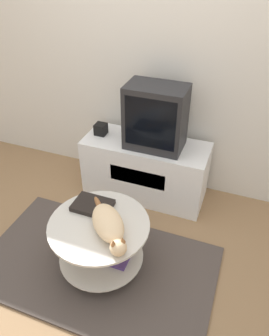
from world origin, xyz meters
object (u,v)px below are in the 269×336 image
object	(u,v)px
tv	(156,117)
speaker	(101,129)
dvd_box	(93,205)
cat	(109,225)

from	to	relation	value
tv	speaker	xyz separation A→B (m)	(-0.52, 0.02, -0.22)
dvd_box	cat	size ratio (longest dim) A/B	0.60
tv	speaker	bearing A→B (deg)	177.92
dvd_box	tv	bearing A→B (deg)	75.27
dvd_box	cat	world-z (taller)	cat
speaker	cat	world-z (taller)	speaker
speaker	cat	bearing A→B (deg)	-62.07
dvd_box	cat	bearing A→B (deg)	-40.24
dvd_box	speaker	bearing A→B (deg)	111.15
speaker	dvd_box	size ratio (longest dim) A/B	0.36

